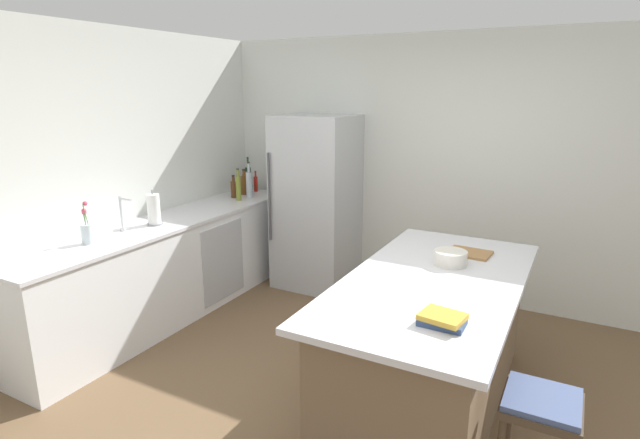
% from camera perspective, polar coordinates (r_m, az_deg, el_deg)
% --- Properties ---
extents(ground_plane, '(7.20, 7.20, 0.00)m').
position_cam_1_polar(ground_plane, '(3.61, 2.92, -20.64)').
color(ground_plane, brown).
extents(wall_rear, '(6.00, 0.10, 2.60)m').
position_cam_1_polar(wall_rear, '(5.13, 14.03, 5.54)').
color(wall_rear, silver).
rests_on(wall_rear, ground_plane).
extents(wall_left, '(0.10, 6.00, 2.60)m').
position_cam_1_polar(wall_left, '(4.62, -25.54, 3.52)').
color(wall_left, silver).
rests_on(wall_left, ground_plane).
extents(counter_run_left, '(0.66, 3.13, 0.92)m').
position_cam_1_polar(counter_run_left, '(4.90, -16.72, -5.24)').
color(counter_run_left, white).
rests_on(counter_run_left, ground_plane).
extents(kitchen_island, '(1.05, 2.10, 0.90)m').
position_cam_1_polar(kitchen_island, '(3.49, 12.46, -13.45)').
color(kitchen_island, '#7A6047').
rests_on(kitchen_island, ground_plane).
extents(refrigerator, '(0.77, 0.72, 1.82)m').
position_cam_1_polar(refrigerator, '(5.28, -0.43, 1.95)').
color(refrigerator, '#B7BABF').
rests_on(refrigerator, ground_plane).
extents(bar_stool, '(0.36, 0.36, 0.66)m').
position_cam_1_polar(bar_stool, '(2.81, 23.81, -20.12)').
color(bar_stool, '#473828').
rests_on(bar_stool, ground_plane).
extents(sink_faucet, '(0.15, 0.05, 0.30)m').
position_cam_1_polar(sink_faucet, '(4.48, -21.62, 0.69)').
color(sink_faucet, silver).
rests_on(sink_faucet, counter_run_left).
extents(flower_vase, '(0.09, 0.09, 0.34)m').
position_cam_1_polar(flower_vase, '(4.25, -25.05, -1.26)').
color(flower_vase, silver).
rests_on(flower_vase, counter_run_left).
extents(paper_towel_roll, '(0.14, 0.14, 0.31)m').
position_cam_1_polar(paper_towel_roll, '(4.61, -18.44, 1.05)').
color(paper_towel_roll, gray).
rests_on(paper_towel_roll, counter_run_left).
extents(hot_sauce_bottle, '(0.04, 0.04, 0.24)m').
position_cam_1_polar(hot_sauce_bottle, '(5.85, -7.35, 4.11)').
color(hot_sauce_bottle, red).
rests_on(hot_sauce_bottle, counter_run_left).
extents(wine_bottle, '(0.06, 0.06, 0.41)m').
position_cam_1_polar(wine_bottle, '(5.77, -8.19, 4.55)').
color(wine_bottle, '#19381E').
rests_on(wine_bottle, counter_run_left).
extents(whiskey_bottle, '(0.08, 0.08, 0.29)m').
position_cam_1_polar(whiskey_bottle, '(5.70, -8.61, 3.99)').
color(whiskey_bottle, brown).
rests_on(whiskey_bottle, counter_run_left).
extents(soda_bottle, '(0.07, 0.07, 0.39)m').
position_cam_1_polar(soda_bottle, '(5.54, -8.10, 4.08)').
color(soda_bottle, silver).
rests_on(soda_bottle, counter_run_left).
extents(syrup_bottle, '(0.07, 0.07, 0.25)m').
position_cam_1_polar(syrup_bottle, '(5.55, -9.82, 3.46)').
color(syrup_bottle, '#5B3319').
rests_on(syrup_bottle, counter_run_left).
extents(olive_oil_bottle, '(0.05, 0.05, 0.34)m').
position_cam_1_polar(olive_oil_bottle, '(5.39, -9.30, 3.64)').
color(olive_oil_bottle, olive).
rests_on(olive_oil_bottle, counter_run_left).
extents(cookbook_stack, '(0.24, 0.21, 0.06)m').
position_cam_1_polar(cookbook_stack, '(2.70, 13.78, -11.01)').
color(cookbook_stack, '#334770').
rests_on(cookbook_stack, kitchen_island).
extents(mixing_bowl, '(0.22, 0.22, 0.10)m').
position_cam_1_polar(mixing_bowl, '(3.57, 14.67, -4.25)').
color(mixing_bowl, silver).
rests_on(mixing_bowl, kitchen_island).
extents(cutting_board, '(0.31, 0.25, 0.02)m').
position_cam_1_polar(cutting_board, '(3.84, 16.69, -3.67)').
color(cutting_board, '#9E7042').
rests_on(cutting_board, kitchen_island).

